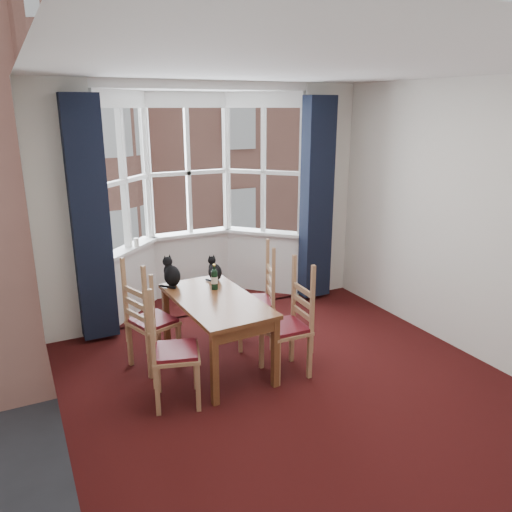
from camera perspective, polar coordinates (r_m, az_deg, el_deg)
floor at (r=4.69m, az=5.64°, el=-15.85°), size 4.50×4.50×0.00m
ceiling at (r=3.96m, az=6.86°, el=20.71°), size 4.50×4.50×0.00m
wall_left at (r=3.50m, az=-22.65°, el=-3.22°), size 0.00×4.50×4.50m
wall_right at (r=5.43m, az=24.32°, el=3.36°), size 0.00×4.50×4.50m
wall_back_pier_left at (r=5.70m, az=-21.02°, el=4.31°), size 0.70×0.12×2.80m
wall_back_pier_right at (r=6.83m, az=7.75°, el=7.17°), size 0.70×0.12×2.80m
bay_window at (r=6.54m, az=-6.96°, el=6.77°), size 2.76×0.94×2.80m
curtain_left at (r=5.56m, az=-18.41°, el=3.75°), size 0.38×0.22×2.60m
curtain_right at (r=6.57m, az=6.94°, el=6.38°), size 0.38×0.22×2.60m
dining_table at (r=4.92m, az=-4.59°, el=-5.89°), size 0.78×1.37×0.73m
chair_left_near at (r=4.44m, az=-10.33°, el=-10.96°), size 0.50×0.52×0.92m
chair_left_far at (r=5.03m, az=-12.58°, el=-7.70°), size 0.51×0.52×0.92m
chair_right_near at (r=4.88m, az=4.36°, el=-8.09°), size 0.42×0.44×0.92m
chair_right_far at (r=5.43m, az=0.70°, el=-5.39°), size 0.51×0.52×0.92m
cat_left at (r=5.26m, az=-9.62°, el=-2.04°), size 0.22×0.27×0.32m
cat_right at (r=5.37m, az=-4.75°, el=-1.66°), size 0.16×0.21×0.27m
wine_bottle at (r=5.09m, az=-4.77°, el=-2.56°), size 0.07×0.07×0.27m
candle_tall at (r=6.27m, az=-13.52°, el=1.53°), size 0.06×0.06×0.11m
street at (r=36.64m, az=-22.41°, el=2.02°), size 80.00×80.00×0.00m
tenement_building at (r=17.48m, az=-19.93°, el=12.77°), size 18.40×7.80×15.20m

